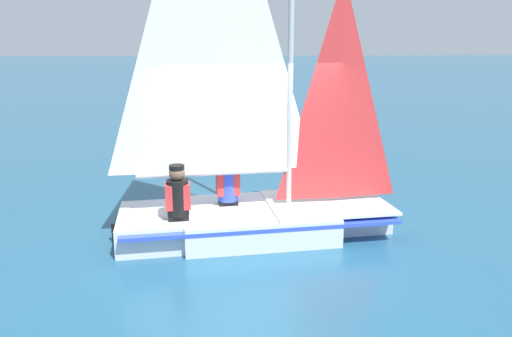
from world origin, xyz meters
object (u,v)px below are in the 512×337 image
sailboat_main (252,178)px  sailor_helm (228,190)px  sailor_crew (178,203)px  buoy_marker (321,114)px

sailboat_main → sailor_helm: (0.35, -0.23, -0.24)m
sailor_crew → sailor_helm: bearing=35.5°
sailboat_main → sailor_crew: sailboat_main is taller
sailboat_main → sailor_crew: bearing=-165.0°
sailor_helm → buoy_marker: 11.92m
sailor_crew → buoy_marker: 12.74m
buoy_marker → sailor_crew: bearing=68.1°
sailboat_main → buoy_marker: 12.03m
buoy_marker → sailor_helm: bearing=70.2°
sailboat_main → sailor_helm: size_ratio=5.13×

